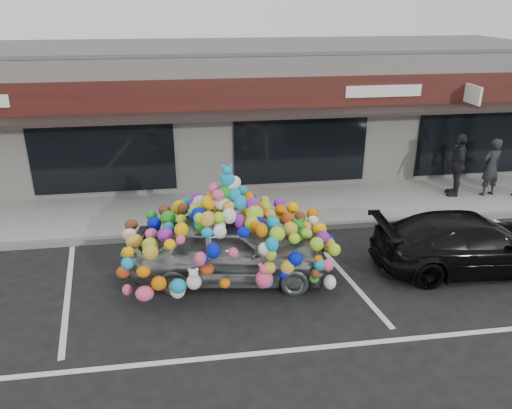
{
  "coord_description": "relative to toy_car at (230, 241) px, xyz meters",
  "views": [
    {
      "loc": [
        -0.58,
        -9.28,
        5.75
      ],
      "look_at": [
        0.99,
        1.4,
        1.28
      ],
      "focal_mm": 35.0,
      "sensor_mm": 36.0,
      "label": 1
    }
  ],
  "objects": [
    {
      "name": "ground",
      "position": [
        -0.28,
        -0.39,
        -0.89
      ],
      "size": [
        90.0,
        90.0,
        0.0
      ],
      "primitive_type": "plane",
      "color": "black",
      "rests_on": "ground"
    },
    {
      "name": "shop_building",
      "position": [
        -0.28,
        8.05,
        1.27
      ],
      "size": [
        24.0,
        7.2,
        4.31
      ],
      "color": "silver",
      "rests_on": "ground"
    },
    {
      "name": "sidewalk",
      "position": [
        -0.28,
        3.61,
        -0.81
      ],
      "size": [
        26.0,
        3.0,
        0.15
      ],
      "primitive_type": "cube",
      "color": "gray",
      "rests_on": "ground"
    },
    {
      "name": "kerb",
      "position": [
        -0.28,
        2.11,
        -0.81
      ],
      "size": [
        26.0,
        0.18,
        0.16
      ],
      "primitive_type": "cube",
      "color": "slate",
      "rests_on": "ground"
    },
    {
      "name": "parking_stripe_left",
      "position": [
        -3.48,
        -0.19,
        -0.89
      ],
      "size": [
        0.73,
        4.37,
        0.01
      ],
      "primitive_type": "cube",
      "rotation": [
        0.0,
        0.0,
        0.14
      ],
      "color": "silver",
      "rests_on": "ground"
    },
    {
      "name": "parking_stripe_mid",
      "position": [
        2.52,
        -0.19,
        -0.89
      ],
      "size": [
        0.73,
        4.37,
        0.01
      ],
      "primitive_type": "cube",
      "rotation": [
        0.0,
        0.0,
        0.14
      ],
      "color": "silver",
      "rests_on": "ground"
    },
    {
      "name": "lane_line",
      "position": [
        1.72,
        -2.69,
        -0.89
      ],
      "size": [
        14.0,
        0.12,
        0.01
      ],
      "primitive_type": "cube",
      "color": "silver",
      "rests_on": "ground"
    },
    {
      "name": "toy_car",
      "position": [
        0.0,
        0.0,
        0.0
      ],
      "size": [
        3.06,
        4.73,
        2.62
      ],
      "rotation": [
        0.0,
        0.0,
        1.43
      ],
      "color": "#A8ABB3",
      "rests_on": "ground"
    },
    {
      "name": "black_sedan",
      "position": [
        5.42,
        -0.41,
        -0.25
      ],
      "size": [
        2.01,
        4.51,
        1.28
      ],
      "primitive_type": "imported",
      "rotation": [
        0.0,
        0.0,
        1.52
      ],
      "color": "black",
      "rests_on": "ground"
    },
    {
      "name": "pedestrian_a",
      "position": [
        8.26,
        3.47,
        0.15
      ],
      "size": [
        0.72,
        0.55,
        1.78
      ],
      "primitive_type": "imported",
      "rotation": [
        0.0,
        0.0,
        3.35
      ],
      "color": "#222227",
      "rests_on": "sidewalk"
    },
    {
      "name": "pedestrian_c",
      "position": [
        7.26,
        3.64,
        0.22
      ],
      "size": [
        1.22,
        0.82,
        1.92
      ],
      "primitive_type": "imported",
      "rotation": [
        0.0,
        0.0,
        4.37
      ],
      "color": "#28252A",
      "rests_on": "sidewalk"
    }
  ]
}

